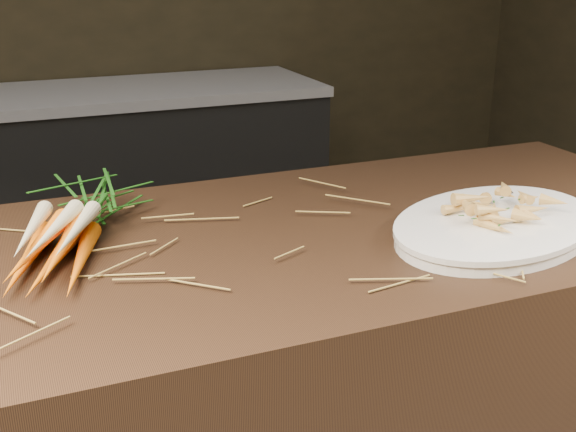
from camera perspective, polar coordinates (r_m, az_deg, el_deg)
back_counter at (r=3.11m, az=-14.40°, el=2.03°), size 1.82×0.62×0.84m
straw_bedding at (r=1.16m, az=-16.97°, el=-3.44°), size 1.40×0.60×0.02m
root_veg_bunch at (r=1.25m, az=-16.55°, el=0.04°), size 0.28×0.47×0.09m
serving_platter at (r=1.28m, az=16.04°, el=-0.87°), size 0.50×0.43×0.02m
roasted_veg_heap at (r=1.27m, az=16.19°, el=0.61°), size 0.25×0.22×0.05m
serving_fork at (r=1.40m, az=19.82°, el=1.04°), size 0.06×0.16×0.00m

